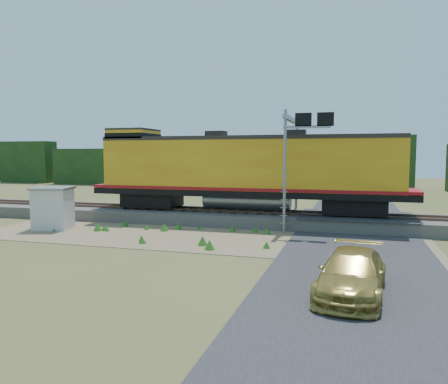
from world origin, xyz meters
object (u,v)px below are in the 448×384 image
(locomotive, at_px, (242,169))
(car, at_px, (352,274))
(shed, at_px, (53,208))
(signal_gantry, at_px, (296,142))

(locomotive, xyz_separation_m, car, (7.28, -13.80, -2.98))
(shed, relative_size, signal_gantry, 0.38)
(locomotive, relative_size, car, 4.25)
(locomotive, height_order, shed, locomotive)
(locomotive, bearing_deg, signal_gantry, -10.34)
(shed, bearing_deg, signal_gantry, 2.38)
(locomotive, distance_m, shed, 12.49)
(signal_gantry, bearing_deg, locomotive, 169.66)
(locomotive, height_order, signal_gantry, signal_gantry)
(shed, distance_m, signal_gantry, 15.97)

